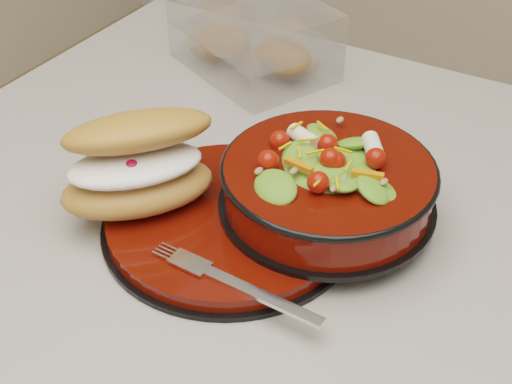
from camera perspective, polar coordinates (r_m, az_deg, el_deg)
The scene contains 5 objects.
dinner_plate at distance 0.72m, azimuth -2.16°, elevation -2.29°, with size 0.26×0.26×0.02m.
salad_bowl at distance 0.70m, azimuth 5.81°, elevation 1.09°, with size 0.22×0.22×0.09m.
croissant at distance 0.71m, azimuth -9.32°, elevation 2.19°, with size 0.17×0.18×0.09m.
fork at distance 0.63m, azimuth -1.40°, elevation -7.46°, with size 0.16×0.02×0.00m.
pastry_box at distance 0.99m, azimuth -0.18°, elevation 12.23°, with size 0.25×0.22×0.09m.
Camera 1 is at (0.09, -0.53, 1.37)m, focal length 50.00 mm.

